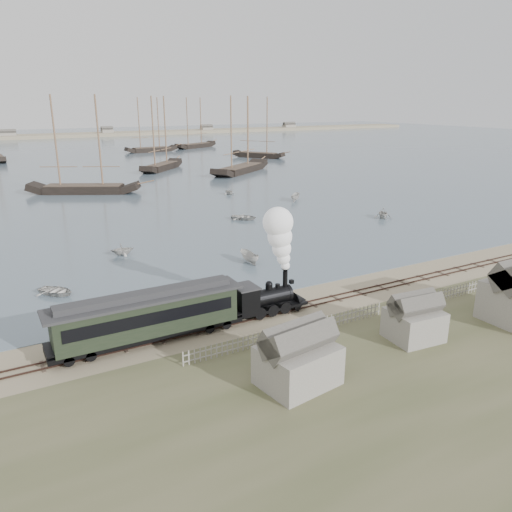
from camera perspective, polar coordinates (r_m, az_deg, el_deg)
ground at (r=50.24m, az=5.95°, el=-4.51°), size 600.00×600.00×0.00m
harbor_water at (r=210.47m, az=-22.23°, el=11.02°), size 600.00×336.00×0.06m
rail_track at (r=48.73m, az=7.31°, el=-5.22°), size 120.00×1.80×0.16m
picket_fence_west at (r=41.60m, az=4.13°, el=-9.29°), size 19.00×0.10×1.20m
picket_fence_east at (r=53.38m, az=21.80°, el=-4.37°), size 15.00×0.10×1.20m
shed_left at (r=35.54m, az=4.75°, el=-14.32°), size 5.00×4.00×4.10m
shed_mid at (r=43.26m, az=17.46°, el=-9.01°), size 4.00×3.50×3.60m
far_spit at (r=289.76m, az=-24.48°, el=12.15°), size 500.00×20.00×1.80m
locomotive at (r=44.68m, az=2.58°, el=-1.32°), size 7.54×2.81×9.39m
passenger_coach at (r=40.70m, az=-12.27°, el=-6.60°), size 15.61×3.01×3.79m
beached_dinghy at (r=43.79m, az=-9.51°, el=-7.56°), size 3.59×4.13×0.71m
rowboat_0 at (r=53.74m, az=-21.88°, el=-3.71°), size 4.74×4.62×0.80m
rowboat_1 at (r=64.76m, az=-15.04°, el=0.76°), size 2.63×2.99×1.49m
rowboat_2 at (r=59.48m, az=-0.79°, el=-0.15°), size 3.58×1.41×1.37m
rowboat_3 at (r=81.42m, az=-1.40°, el=4.47°), size 5.04×5.11×0.87m
rowboat_4 at (r=84.90m, az=14.32°, el=4.78°), size 4.34×4.16×1.77m
rowboat_5 at (r=97.28m, az=4.49°, el=6.71°), size 3.51×3.60×1.41m
rowboat_7 at (r=103.86m, az=-3.12°, el=7.41°), size 2.93×2.64×1.37m
schooner_2 at (r=110.27m, az=-19.51°, el=11.93°), size 22.67×15.21×20.00m
schooner_3 at (r=143.51m, az=-10.91°, el=13.62°), size 17.27×17.70×20.00m
schooner_4 at (r=136.07m, az=-1.78°, el=13.72°), size 24.00×19.64×20.00m
schooner_5 at (r=172.21m, az=0.28°, el=14.49°), size 13.76×17.57×20.00m
schooner_8 at (r=195.85m, az=-12.05°, el=14.47°), size 19.96×5.93×20.00m
schooner_9 at (r=210.92m, az=-7.01°, el=14.89°), size 20.87×12.92×20.00m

